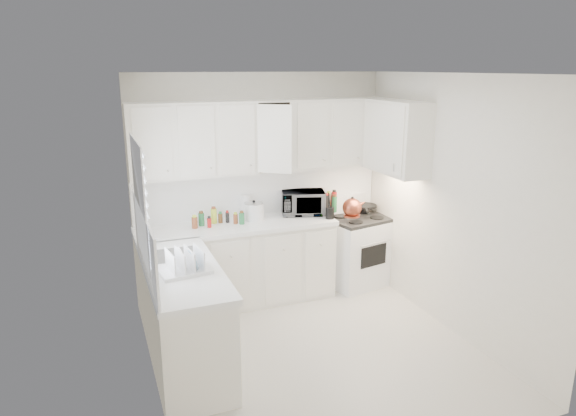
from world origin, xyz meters
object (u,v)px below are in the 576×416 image
tea_kettle (352,206)px  dish_rack (184,260)px  utensil_crock (330,205)px  microwave (303,200)px  rice_cooker (254,210)px  stove (358,242)px

tea_kettle → dish_rack: bearing=-137.4°
tea_kettle → utensil_crock: utensil_crock is taller
utensil_crock → tea_kettle: bearing=-0.0°
tea_kettle → microwave: microwave is taller
rice_cooker → utensil_crock: utensil_crock is taller
microwave → rice_cooker: (-0.62, -0.02, -0.06)m
rice_cooker → microwave: bearing=14.1°
rice_cooker → utensil_crock: (0.83, -0.28, 0.04)m
rice_cooker → tea_kettle: bearing=-1.8°
dish_rack → tea_kettle: bearing=18.2°
microwave → utensil_crock: size_ratio=1.57×
utensil_crock → dish_rack: utensil_crock is taller
stove → rice_cooker: rice_cooker is taller
rice_cooker → dish_rack: same height
stove → microwave: size_ratio=2.21×
stove → dish_rack: bearing=-165.1°
utensil_crock → dish_rack: bearing=-151.5°
tea_kettle → dish_rack: 2.39m
utensil_crock → dish_rack: size_ratio=0.76×
stove → microwave: 0.90m
dish_rack → rice_cooker: bearing=44.3°
tea_kettle → utensil_crock: (-0.29, 0.00, 0.04)m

